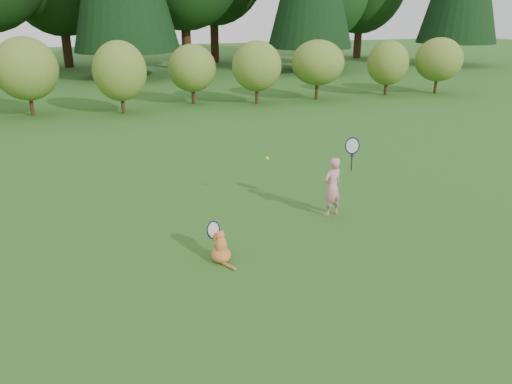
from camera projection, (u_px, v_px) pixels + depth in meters
name	position (u px, v px, depth m)	size (l,w,h in m)	color
ground	(260.00, 247.00, 8.45)	(100.00, 100.00, 0.00)	#214F16
shrub_row	(149.00, 73.00, 19.47)	(28.00, 3.00, 2.80)	#557223
child	(333.00, 185.00, 9.57)	(0.68, 0.43, 1.75)	pink
cat	(220.00, 245.00, 7.92)	(0.36, 0.71, 0.73)	#CE5627
tennis_ball	(267.00, 158.00, 9.99)	(0.07, 0.07, 0.07)	#C8DD1A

